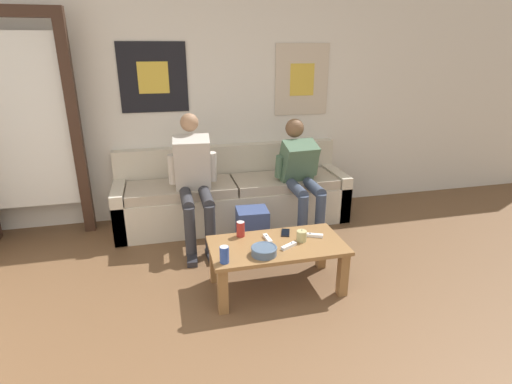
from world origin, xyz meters
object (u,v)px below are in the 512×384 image
object	(u,v)px
couch	(233,197)
pillar_candle	(302,236)
coffee_table	(277,252)
person_seated_teen	(301,172)
ceramic_bowl	(264,250)
drink_can_red	(241,229)
drink_can_blue	(224,255)
game_controller_near_left	(314,235)
cell_phone	(285,233)
game_controller_near_right	(289,246)
game_controller_far_center	(268,239)
backpack	(253,232)
person_seated_adult	(194,177)

from	to	relation	value
couch	pillar_candle	size ratio (longest dim) A/B	24.97
coffee_table	person_seated_teen	world-z (taller)	person_seated_teen
ceramic_bowl	drink_can_red	bearing A→B (deg)	107.15
couch	drink_can_blue	size ratio (longest dim) A/B	19.76
game_controller_near_left	cell_phone	size ratio (longest dim) A/B	0.97
ceramic_bowl	game_controller_near_right	world-z (taller)	ceramic_bowl
game_controller_far_center	couch	bearing A→B (deg)	91.58
pillar_candle	drink_can_blue	xyz separation A→B (m)	(-0.64, -0.18, 0.02)
backpack	game_controller_near_right	world-z (taller)	backpack
drink_can_red	cell_phone	size ratio (longest dim) A/B	0.83
backpack	cell_phone	distance (m)	0.53
backpack	coffee_table	bearing A→B (deg)	-85.55
game_controller_near_left	person_seated_teen	bearing A→B (deg)	76.67
person_seated_adult	pillar_candle	world-z (taller)	person_seated_adult
person_seated_teen	game_controller_near_left	size ratio (longest dim) A/B	7.70
drink_can_red	backpack	bearing A→B (deg)	65.16
person_seated_adult	game_controller_near_right	xyz separation A→B (m)	(0.59, -1.09, -0.25)
drink_can_blue	person_seated_adult	bearing A→B (deg)	94.13
person_seated_teen	drink_can_red	distance (m)	1.17
person_seated_teen	drink_can_blue	xyz separation A→B (m)	(-0.99, -1.21, -0.16)
person_seated_adult	backpack	world-z (taller)	person_seated_adult
ceramic_bowl	drink_can_red	xyz separation A→B (m)	(-0.10, 0.34, 0.03)
couch	game_controller_near_left	size ratio (longest dim) A/B	16.89
drink_can_blue	person_seated_teen	bearing A→B (deg)	50.72
game_controller_far_center	backpack	bearing A→B (deg)	89.33
drink_can_blue	game_controller_near_left	bearing A→B (deg)	16.90
drink_can_blue	game_controller_near_left	distance (m)	0.80
person_seated_teen	backpack	size ratio (longest dim) A/B	2.65
backpack	person_seated_teen	bearing A→B (deg)	34.21
ceramic_bowl	cell_phone	world-z (taller)	ceramic_bowl
backpack	game_controller_near_left	xyz separation A→B (m)	(0.37, -0.57, 0.20)
cell_phone	drink_can_red	bearing A→B (deg)	174.25
ceramic_bowl	game_controller_near_left	xyz separation A→B (m)	(0.46, 0.19, -0.02)
drink_can_red	game_controller_far_center	size ratio (longest dim) A/B	0.85
ceramic_bowl	cell_phone	xyz separation A→B (m)	(0.26, 0.30, -0.03)
game_controller_near_left	game_controller_near_right	size ratio (longest dim) A/B	1.02
couch	game_controller_near_right	distance (m)	1.46
person_seated_adult	cell_phone	size ratio (longest dim) A/B	8.13
couch	person_seated_teen	world-z (taller)	person_seated_teen
couch	coffee_table	distance (m)	1.38
person_seated_adult	drink_can_red	distance (m)	0.89
couch	drink_can_red	xyz separation A→B (m)	(-0.16, -1.18, 0.17)
drink_can_blue	drink_can_red	distance (m)	0.43
person_seated_teen	cell_phone	size ratio (longest dim) A/B	7.43
person_seated_adult	person_seated_teen	size ratio (longest dim) A/B	1.09
pillar_candle	cell_phone	distance (m)	0.18
coffee_table	pillar_candle	world-z (taller)	pillar_candle
drink_can_blue	game_controller_near_right	world-z (taller)	drink_can_blue
person_seated_adult	drink_can_blue	world-z (taller)	person_seated_adult
couch	backpack	distance (m)	0.75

